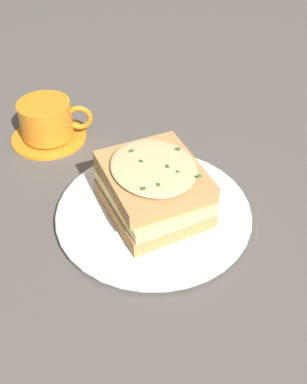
% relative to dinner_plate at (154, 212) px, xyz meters
% --- Properties ---
extents(ground_plane, '(2.40, 2.40, 0.00)m').
position_rel_dinner_plate_xyz_m(ground_plane, '(0.02, 0.02, -0.01)').
color(ground_plane, '#514C47').
extents(dinner_plate, '(0.26, 0.26, 0.01)m').
position_rel_dinner_plate_xyz_m(dinner_plate, '(0.00, 0.00, 0.00)').
color(dinner_plate, white).
rests_on(dinner_plate, ground_plane).
extents(sandwich, '(0.13, 0.14, 0.08)m').
position_rel_dinner_plate_xyz_m(sandwich, '(0.00, 0.00, 0.04)').
color(sandwich, '#B2844C').
rests_on(sandwich, dinner_plate).
extents(teacup_with_saucer, '(0.13, 0.12, 0.07)m').
position_rel_dinner_plate_xyz_m(teacup_with_saucer, '(-0.06, 0.24, 0.02)').
color(teacup_with_saucer, orange).
rests_on(teacup_with_saucer, ground_plane).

